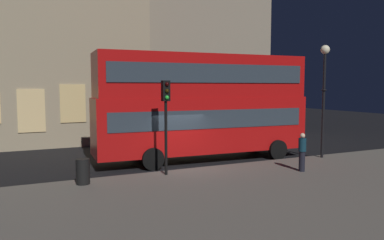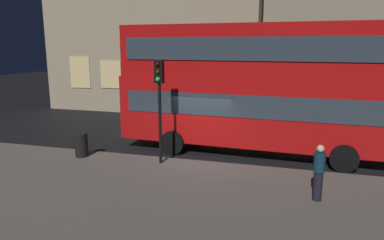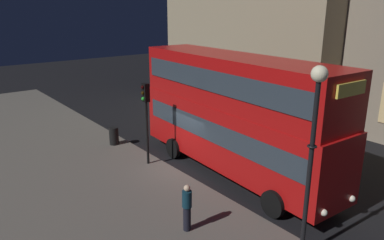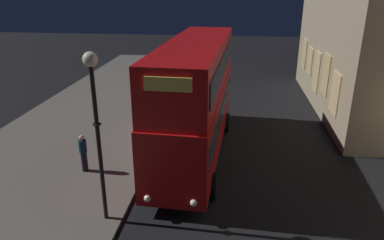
{
  "view_description": "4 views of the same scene",
  "coord_description": "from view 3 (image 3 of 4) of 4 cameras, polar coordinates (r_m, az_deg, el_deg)",
  "views": [
    {
      "loc": [
        -6.65,
        -15.66,
        3.8
      ],
      "look_at": [
        0.91,
        0.69,
        2.19
      ],
      "focal_mm": 34.74,
      "sensor_mm": 36.0,
      "label": 1
    },
    {
      "loc": [
        3.52,
        -13.53,
        4.58
      ],
      "look_at": [
        -0.25,
        -0.19,
        1.65
      ],
      "focal_mm": 33.2,
      "sensor_mm": 36.0,
      "label": 2
    },
    {
      "loc": [
        13.11,
        -9.77,
        7.39
      ],
      "look_at": [
        0.15,
        0.37,
        2.34
      ],
      "focal_mm": 34.49,
      "sensor_mm": 36.0,
      "label": 3
    },
    {
      "loc": [
        17.58,
        3.08,
        7.79
      ],
      "look_at": [
        1.07,
        1.12,
        1.41
      ],
      "focal_mm": 33.5,
      "sensor_mm": 36.0,
      "label": 4
    }
  ],
  "objects": [
    {
      "name": "ground_plane",
      "position": [
        17.94,
        -1.22,
        -7.26
      ],
      "size": [
        80.0,
        80.0,
        0.0
      ],
      "primitive_type": "plane",
      "color": "black"
    },
    {
      "name": "sidewalk_slab",
      "position": [
        15.7,
        -16.91,
        -11.57
      ],
      "size": [
        44.0,
        9.26,
        0.12
      ],
      "primitive_type": "cube",
      "color": "#5B564F",
      "rests_on": "ground"
    },
    {
      "name": "double_decker_bus",
      "position": [
        16.45,
        6.46,
        1.59
      ],
      "size": [
        11.24,
        3.2,
        5.41
      ],
      "rotation": [
        0.0,
        0.0,
        -0.05
      ],
      "color": "#B20F0F",
      "rests_on": "ground"
    },
    {
      "name": "traffic_light_near_kerb",
      "position": [
        17.21,
        -7.14,
        2.01
      ],
      "size": [
        0.32,
        0.36,
        3.94
      ],
      "rotation": [
        0.0,
        0.0,
        0.01
      ],
      "color": "black",
      "rests_on": "sidewalk_slab"
    },
    {
      "name": "street_lamp",
      "position": [
        10.76,
        18.34,
        -1.16
      ],
      "size": [
        0.46,
        0.46,
        5.8
      ],
      "color": "black",
      "rests_on": "sidewalk_slab"
    },
    {
      "name": "pedestrian",
      "position": [
        12.65,
        -0.78,
        -13.31
      ],
      "size": [
        0.33,
        0.33,
        1.68
      ],
      "rotation": [
        0.0,
        0.0,
        5.15
      ],
      "color": "black",
      "rests_on": "sidewalk_slab"
    },
    {
      "name": "litter_bin",
      "position": [
        20.74,
        -11.98,
        -2.41
      ],
      "size": [
        0.51,
        0.51,
        0.97
      ],
      "primitive_type": "cylinder",
      "color": "black",
      "rests_on": "sidewalk_slab"
    }
  ]
}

